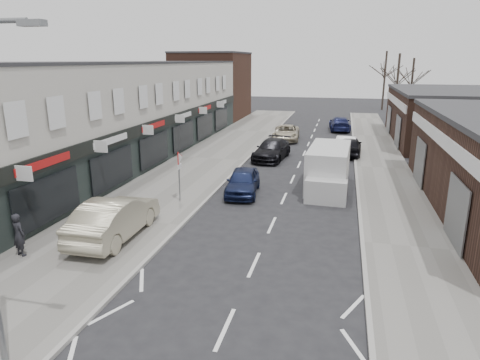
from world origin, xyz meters
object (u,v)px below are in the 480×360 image
Objects in this scene: pedestrian at (19,235)px; parked_car_left_c at (286,133)px; parked_car_right_a at (346,145)px; white_van at (328,169)px; parked_car_left_a at (243,181)px; parked_car_right_c at (340,124)px; parked_car_right_b at (350,146)px; warning_sign at (179,162)px; sedan_on_pavement at (115,218)px; parked_car_left_b at (272,150)px.

pedestrian is 0.33× the size of parked_car_left_c.
white_van is at bearing 88.84° from parked_car_right_a.
parked_car_right_c reaches higher than parked_car_left_a.
warning_sign is at bearing 61.02° from parked_car_right_b.
sedan_on_pavement is (-8.26, -9.65, -0.17)m from white_van.
parked_car_left_c is 1.00× the size of parked_car_right_c.
pedestrian is 35.76m from parked_car_right_c.
parked_car_left_b is (6.45, 18.74, -0.21)m from pedestrian.
parked_car_right_a is at bearing 38.21° from parked_car_left_b.
white_van is 1.26× the size of parked_car_left_c.
parked_car_left_c is (6.45, 26.93, -0.26)m from pedestrian.
parked_car_right_a is at bearing 88.79° from parked_car_right_c.
sedan_on_pavement is 1.03× the size of parked_car_right_c.
parked_car_right_c is (11.23, 33.95, -0.22)m from pedestrian.
parked_car_left_a is (3.69, 7.43, -0.26)m from sedan_on_pavement.
white_van is 1.46× the size of parked_car_right_a.
parked_car_right_b is at bearing 84.84° from white_van.
parked_car_left_b is at bearing -104.10° from sedan_on_pavement.
pedestrian is 24.71m from parked_car_right_b.
parked_car_left_a is at bearing -151.44° from white_van.
parked_car_left_b reaches higher than parked_car_right_c.
sedan_on_pavement reaches higher than parked_car_left_c.
white_van is at bearing 31.65° from warning_sign.
pedestrian is at bearing 63.29° from parked_car_right_b.
parked_car_right_b reaches higher than parked_car_left_c.
white_van is at bearing -112.93° from pedestrian.
parked_car_right_b is at bearing 58.26° from warning_sign.
parked_car_right_a is at bearing -44.49° from parked_car_left_c.
parked_car_left_b is 8.18m from parked_car_left_c.
warning_sign is 0.54× the size of parked_car_left_c.
parked_car_left_c is 7.86m from parked_car_right_b.
parked_car_right_b is (12.15, 21.51, -0.21)m from pedestrian.
warning_sign is at bearing -102.44° from parked_car_left_c.
white_van is 16.22m from pedestrian.
sedan_on_pavement is at bearing -102.70° from parked_car_left_c.
parked_car_left_b is (0.16, 8.92, 0.03)m from parked_car_left_a.
warning_sign is 0.43× the size of white_van.
parked_car_left_b is (-4.41, 6.70, -0.40)m from white_van.
parked_car_right_b reaches higher than parked_car_left_a.
sedan_on_pavement is 1.18× the size of parked_car_right_b.
pedestrian reaches higher than parked_car_right_b.
white_van is at bearing 84.97° from parked_car_right_b.
pedestrian reaches higher than parked_car_right_c.
sedan_on_pavement reaches higher than parked_car_left_b.
parked_car_right_a is 0.99× the size of parked_car_right_b.
parked_car_left_b is at bearing 83.07° from parked_car_left_a.
white_van is 1.51× the size of parked_car_left_a.
warning_sign is 0.52× the size of sedan_on_pavement.
parked_car_right_c is (4.78, 7.02, 0.03)m from parked_car_left_c.
parked_car_right_c is at bearing 73.69° from warning_sign.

